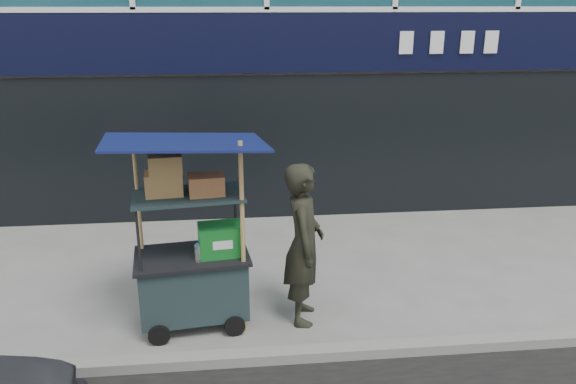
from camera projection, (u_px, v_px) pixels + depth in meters
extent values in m
plane|color=slate|center=(294.00, 348.00, 5.99)|extent=(80.00, 80.00, 0.00)
cube|color=gray|center=(297.00, 355.00, 5.78)|extent=(80.00, 0.18, 0.12)
cube|color=black|center=(267.00, 43.00, 8.70)|extent=(15.68, 0.06, 0.90)
cube|color=black|center=(268.00, 149.00, 9.28)|extent=(15.68, 0.04, 2.40)
cube|color=#1C2E2F|center=(194.00, 285.00, 6.32)|extent=(1.24, 0.82, 0.68)
cylinder|color=black|center=(159.00, 335.00, 6.02)|extent=(0.24, 0.08, 0.23)
cylinder|color=black|center=(235.00, 326.00, 6.19)|extent=(0.24, 0.08, 0.23)
cube|color=black|center=(192.00, 256.00, 6.20)|extent=(1.33, 0.90, 0.04)
cylinder|color=black|center=(139.00, 242.00, 5.71)|extent=(0.03, 0.03, 0.73)
cylinder|color=black|center=(243.00, 233.00, 5.93)|extent=(0.03, 0.03, 0.73)
cylinder|color=black|center=(140.00, 221.00, 6.25)|extent=(0.03, 0.03, 0.73)
cylinder|color=black|center=(235.00, 214.00, 6.47)|extent=(0.03, 0.03, 0.73)
cube|color=#1C2E2F|center=(188.00, 195.00, 5.97)|extent=(1.24, 0.82, 0.03)
cylinder|color=tan|center=(243.00, 242.00, 5.96)|extent=(0.05, 0.05, 2.19)
cylinder|color=tan|center=(141.00, 233.00, 6.29)|extent=(0.04, 0.04, 2.09)
cube|color=#0D0E4B|center=(185.00, 142.00, 5.78)|extent=(1.78, 1.36, 0.19)
cube|color=#106B14|center=(221.00, 239.00, 6.16)|extent=(0.52, 0.40, 0.34)
cylinder|color=silver|center=(198.00, 253.00, 5.99)|extent=(0.07, 0.07, 0.19)
cylinder|color=#1846B6|center=(197.00, 244.00, 5.96)|extent=(0.03, 0.03, 0.02)
cube|color=olive|center=(164.00, 183.00, 5.92)|extent=(0.42, 0.34, 0.24)
cube|color=#9B7A43|center=(206.00, 185.00, 5.93)|extent=(0.40, 0.31, 0.21)
cube|color=olive|center=(165.00, 164.00, 5.84)|extent=(0.37, 0.29, 0.19)
imported|color=black|center=(304.00, 244.00, 6.28)|extent=(0.53, 0.74, 1.88)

